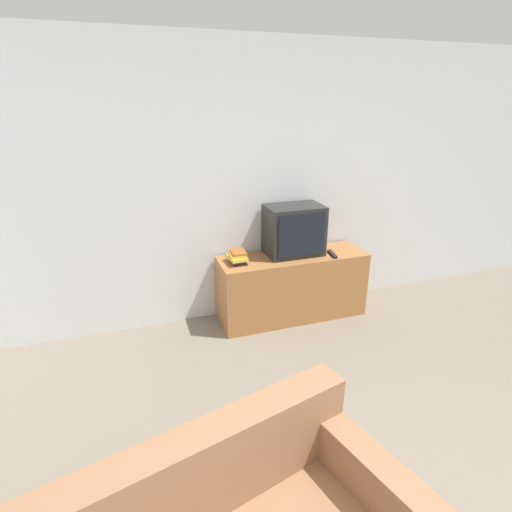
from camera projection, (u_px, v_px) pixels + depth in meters
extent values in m
cube|color=silver|center=(249.00, 187.00, 3.79)|extent=(9.00, 0.06, 2.60)
cube|color=#9E6638|center=(292.00, 286.00, 4.00)|extent=(1.46, 0.47, 0.66)
cube|color=black|center=(294.00, 230.00, 3.85)|extent=(0.54, 0.35, 0.48)
cube|color=black|center=(302.00, 236.00, 3.69)|extent=(0.46, 0.01, 0.40)
cube|color=black|center=(238.00, 262.00, 3.71)|extent=(0.12, 0.20, 0.02)
cube|color=#995623|center=(237.00, 260.00, 3.70)|extent=(0.12, 0.15, 0.03)
cube|color=gold|center=(237.00, 258.00, 3.68)|extent=(0.17, 0.21, 0.03)
cube|color=gold|center=(238.00, 255.00, 3.67)|extent=(0.16, 0.16, 0.02)
cube|color=#995623|center=(238.00, 252.00, 3.69)|extent=(0.14, 0.18, 0.02)
cube|color=black|center=(332.00, 254.00, 3.89)|extent=(0.06, 0.20, 0.02)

